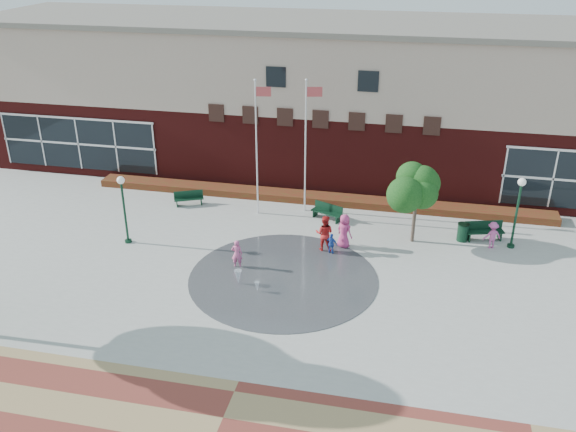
% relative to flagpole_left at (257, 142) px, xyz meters
% --- Properties ---
extents(ground, '(120.00, 120.00, 0.00)m').
position_rel_flagpole_left_xyz_m(ground, '(2.80, -9.40, -4.10)').
color(ground, '#666056').
rests_on(ground, ground).
extents(plaza_concrete, '(46.00, 18.00, 0.01)m').
position_rel_flagpole_left_xyz_m(plaza_concrete, '(2.80, -5.40, -4.09)').
color(plaza_concrete, '#A8A8A0').
rests_on(plaza_concrete, ground).
extents(splash_pad, '(8.40, 8.40, 0.01)m').
position_rel_flagpole_left_xyz_m(splash_pad, '(2.80, -6.40, -4.09)').
color(splash_pad, '#383A3D').
rests_on(splash_pad, ground).
extents(library_building, '(44.40, 10.40, 9.20)m').
position_rel_flagpole_left_xyz_m(library_building, '(2.80, 8.08, 0.55)').
color(library_building, '#4E100F').
rests_on(library_building, ground).
extents(flower_bed, '(26.00, 1.20, 0.40)m').
position_rel_flagpole_left_xyz_m(flower_bed, '(2.80, 2.20, -4.10)').
color(flower_bed, maroon).
rests_on(flower_bed, ground).
extents(flagpole_left, '(0.86, 0.19, 7.36)m').
position_rel_flagpole_left_xyz_m(flagpole_left, '(0.00, 0.00, 0.00)').
color(flagpole_left, silver).
rests_on(flagpole_left, ground).
extents(flagpole_right, '(0.88, 0.27, 7.28)m').
position_rel_flagpole_left_xyz_m(flagpole_right, '(2.43, 0.88, -0.03)').
color(flagpole_right, silver).
rests_on(flagpole_right, ground).
extents(lamp_left, '(0.37, 0.37, 3.51)m').
position_rel_flagpole_left_xyz_m(lamp_left, '(-5.44, -4.69, -1.92)').
color(lamp_left, '#103220').
rests_on(lamp_left, ground).
extents(lamp_right, '(0.38, 0.38, 3.63)m').
position_rel_flagpole_left_xyz_m(lamp_right, '(13.01, -1.22, -1.84)').
color(lamp_right, '#103220').
rests_on(lamp_right, ground).
extents(bench_left, '(1.66, 1.09, 0.81)m').
position_rel_flagpole_left_xyz_m(bench_left, '(-4.09, 0.21, -3.83)').
color(bench_left, '#103220').
rests_on(bench_left, ground).
extents(bench_mid, '(1.77, 1.13, 0.87)m').
position_rel_flagpole_left_xyz_m(bench_mid, '(3.75, -0.01, -3.82)').
color(bench_mid, '#103220').
rests_on(bench_mid, ground).
extents(bench_right, '(1.97, 1.03, 0.96)m').
position_rel_flagpole_left_xyz_m(bench_right, '(11.76, -0.67, -3.79)').
color(bench_right, '#103220').
rests_on(bench_right, ground).
extents(trash_can, '(0.57, 0.57, 0.94)m').
position_rel_flagpole_left_xyz_m(trash_can, '(10.71, -1.00, -3.62)').
color(trash_can, '#103220').
rests_on(trash_can, ground).
extents(tree_mid, '(2.44, 2.44, 4.12)m').
position_rel_flagpole_left_xyz_m(tree_mid, '(8.29, -1.59, -1.10)').
color(tree_mid, '#3F3129').
rests_on(tree_mid, ground).
extents(water_jet_a, '(0.34, 0.34, 0.66)m').
position_rel_flagpole_left_xyz_m(water_jet_a, '(0.99, -7.31, -4.10)').
color(water_jet_a, white).
rests_on(water_jet_a, ground).
extents(water_jet_b, '(0.21, 0.21, 0.48)m').
position_rel_flagpole_left_xyz_m(water_jet_b, '(1.96, -7.75, -4.10)').
color(water_jet_b, white).
rests_on(water_jet_b, ground).
extents(child_splash, '(0.54, 0.39, 1.37)m').
position_rel_flagpole_left_xyz_m(child_splash, '(0.52, -5.86, -3.41)').
color(child_splash, '#E05D96').
rests_on(child_splash, ground).
extents(adult_red, '(0.90, 0.71, 1.81)m').
position_rel_flagpole_left_xyz_m(adult_red, '(4.15, -3.42, -3.19)').
color(adult_red, red).
rests_on(adult_red, ground).
extents(adult_pink, '(1.00, 0.91, 1.72)m').
position_rel_flagpole_left_xyz_m(adult_pink, '(5.04, -2.88, -3.24)').
color(adult_pink, '#C83A7A').
rests_on(adult_pink, ground).
extents(child_blue, '(0.68, 0.44, 1.07)m').
position_rel_flagpole_left_xyz_m(child_blue, '(4.55, -3.72, -3.56)').
color(child_blue, blue).
rests_on(child_blue, ground).
extents(person_bench, '(1.01, 0.80, 1.37)m').
position_rel_flagpole_left_xyz_m(person_bench, '(12.04, -1.47, -3.41)').
color(person_bench, '#CD539D').
rests_on(person_bench, ground).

